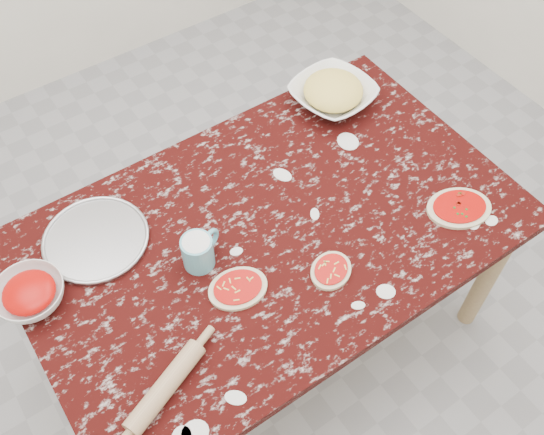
{
  "coord_description": "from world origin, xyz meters",
  "views": [
    {
      "loc": [
        -0.65,
        -0.96,
        2.37
      ],
      "look_at": [
        0.0,
        0.0,
        0.8
      ],
      "focal_mm": 40.51,
      "sensor_mm": 36.0,
      "label": 1
    }
  ],
  "objects_px": {
    "worktable": "(272,241)",
    "sauce_bowl": "(30,295)",
    "flour_mug": "(199,251)",
    "pizza_tray": "(96,240)",
    "cheese_bowl": "(333,95)",
    "rolling_pin": "(165,387)"
  },
  "relations": [
    {
      "from": "sauce_bowl",
      "to": "flour_mug",
      "type": "xyz_separation_m",
      "value": [
        0.48,
        -0.16,
        0.03
      ]
    },
    {
      "from": "worktable",
      "to": "pizza_tray",
      "type": "xyz_separation_m",
      "value": [
        -0.49,
        0.27,
        0.09
      ]
    },
    {
      "from": "worktable",
      "to": "flour_mug",
      "type": "xyz_separation_m",
      "value": [
        -0.26,
        0.02,
        0.14
      ]
    },
    {
      "from": "worktable",
      "to": "sauce_bowl",
      "type": "xyz_separation_m",
      "value": [
        -0.74,
        0.18,
        0.12
      ]
    },
    {
      "from": "pizza_tray",
      "to": "sauce_bowl",
      "type": "distance_m",
      "value": 0.26
    },
    {
      "from": "worktable",
      "to": "rolling_pin",
      "type": "bearing_deg",
      "value": -151.95
    },
    {
      "from": "pizza_tray",
      "to": "sauce_bowl",
      "type": "bearing_deg",
      "value": -159.76
    },
    {
      "from": "pizza_tray",
      "to": "cheese_bowl",
      "type": "bearing_deg",
      "value": 4.69
    },
    {
      "from": "pizza_tray",
      "to": "flour_mug",
      "type": "xyz_separation_m",
      "value": [
        0.23,
        -0.25,
        0.05
      ]
    },
    {
      "from": "cheese_bowl",
      "to": "rolling_pin",
      "type": "bearing_deg",
      "value": -148.84
    },
    {
      "from": "flour_mug",
      "to": "rolling_pin",
      "type": "height_order",
      "value": "flour_mug"
    },
    {
      "from": "flour_mug",
      "to": "worktable",
      "type": "bearing_deg",
      "value": -3.5
    },
    {
      "from": "sauce_bowl",
      "to": "worktable",
      "type": "bearing_deg",
      "value": -13.67
    },
    {
      "from": "sauce_bowl",
      "to": "cheese_bowl",
      "type": "height_order",
      "value": "cheese_bowl"
    },
    {
      "from": "worktable",
      "to": "pizza_tray",
      "type": "relative_size",
      "value": 4.85
    },
    {
      "from": "sauce_bowl",
      "to": "cheese_bowl",
      "type": "bearing_deg",
      "value": 7.85
    },
    {
      "from": "worktable",
      "to": "flour_mug",
      "type": "bearing_deg",
      "value": 176.5
    },
    {
      "from": "rolling_pin",
      "to": "cheese_bowl",
      "type": "bearing_deg",
      "value": 31.16
    },
    {
      "from": "cheese_bowl",
      "to": "flour_mug",
      "type": "height_order",
      "value": "flour_mug"
    },
    {
      "from": "worktable",
      "to": "flour_mug",
      "type": "distance_m",
      "value": 0.3
    },
    {
      "from": "worktable",
      "to": "rolling_pin",
      "type": "relative_size",
      "value": 5.63
    },
    {
      "from": "rolling_pin",
      "to": "pizza_tray",
      "type": "bearing_deg",
      "value": 84.75
    }
  ]
}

